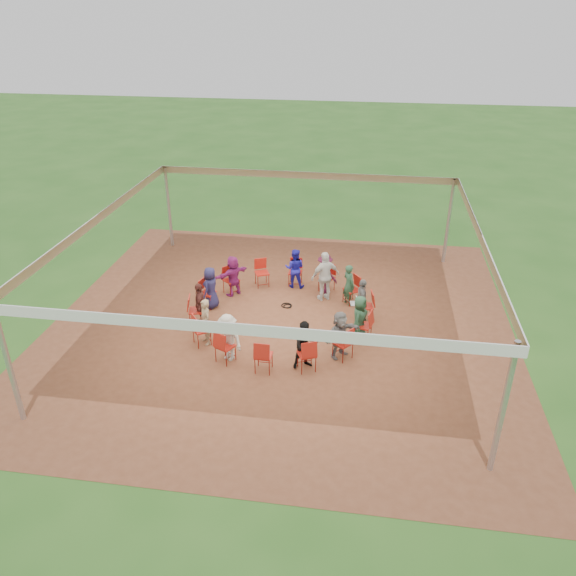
# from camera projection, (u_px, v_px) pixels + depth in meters

# --- Properties ---
(ground) EXTENTS (80.00, 80.00, 0.00)m
(ground) POSITION_uv_depth(u_px,v_px,m) (282.00, 322.00, 16.19)
(ground) COLOR #29581B
(ground) RESTS_ON ground
(dirt_patch) EXTENTS (13.00, 13.00, 0.00)m
(dirt_patch) POSITION_uv_depth(u_px,v_px,m) (282.00, 322.00, 16.18)
(dirt_patch) COLOR brown
(dirt_patch) RESTS_ON ground
(tent) EXTENTS (10.33, 10.33, 3.00)m
(tent) POSITION_uv_depth(u_px,v_px,m) (281.00, 246.00, 15.10)
(tent) COLOR #B2B2B7
(tent) RESTS_ON ground
(chair_0) EXTENTS (0.51, 0.50, 0.90)m
(chair_0) POSITION_uv_depth(u_px,v_px,m) (366.00, 306.00, 16.09)
(chair_0) COLOR #AF1E13
(chair_0) RESTS_ON ground
(chair_1) EXTENTS (0.60, 0.60, 0.90)m
(chair_1) POSITION_uv_depth(u_px,v_px,m) (352.00, 290.00, 17.01)
(chair_1) COLOR #AF1E13
(chair_1) RESTS_ON ground
(chair_2) EXTENTS (0.57, 0.58, 0.90)m
(chair_2) POSITION_uv_depth(u_px,v_px,m) (327.00, 278.00, 17.72)
(chair_2) COLOR #AF1E13
(chair_2) RESTS_ON ground
(chair_3) EXTENTS (0.43, 0.45, 0.90)m
(chair_3) POSITION_uv_depth(u_px,v_px,m) (295.00, 272.00, 18.10)
(chair_3) COLOR #AF1E13
(chair_3) RESTS_ON ground
(chair_4) EXTENTS (0.56, 0.57, 0.90)m
(chair_4) POSITION_uv_depth(u_px,v_px,m) (262.00, 273.00, 18.05)
(chair_4) COLOR #AF1E13
(chair_4) RESTS_ON ground
(chair_5) EXTENTS (0.61, 0.60, 0.90)m
(chair_5) POSITION_uv_depth(u_px,v_px,m) (231.00, 280.00, 17.59)
(chair_5) COLOR #AF1E13
(chair_5) RESTS_ON ground
(chair_6) EXTENTS (0.53, 0.52, 0.90)m
(chair_6) POSITION_uv_depth(u_px,v_px,m) (208.00, 293.00, 16.82)
(chair_6) COLOR #AF1E13
(chair_6) RESTS_ON ground
(chair_7) EXTENTS (0.51, 0.50, 0.90)m
(chair_7) POSITION_uv_depth(u_px,v_px,m) (196.00, 311.00, 15.88)
(chair_7) COLOR #AF1E13
(chair_7) RESTS_ON ground
(chair_8) EXTENTS (0.60, 0.60, 0.90)m
(chair_8) POSITION_uv_depth(u_px,v_px,m) (202.00, 330.00, 14.96)
(chair_8) COLOR #AF1E13
(chair_8) RESTS_ON ground
(chair_9) EXTENTS (0.57, 0.58, 0.90)m
(chair_9) POSITION_uv_depth(u_px,v_px,m) (225.00, 346.00, 14.24)
(chair_9) COLOR #AF1E13
(chair_9) RESTS_ON ground
(chair_10) EXTENTS (0.43, 0.45, 0.90)m
(chair_10) POSITION_uv_depth(u_px,v_px,m) (263.00, 356.00, 13.87)
(chair_10) COLOR #AF1E13
(chair_10) RESTS_ON ground
(chair_11) EXTENTS (0.56, 0.57, 0.90)m
(chair_11) POSITION_uv_depth(u_px,v_px,m) (307.00, 354.00, 13.91)
(chair_11) COLOR #AF1E13
(chair_11) RESTS_ON ground
(chair_12) EXTENTS (0.61, 0.60, 0.90)m
(chair_12) POSITION_uv_depth(u_px,v_px,m) (343.00, 343.00, 14.37)
(chair_12) COLOR #AF1E13
(chair_12) RESTS_ON ground
(chair_13) EXTENTS (0.53, 0.52, 0.90)m
(chair_13) POSITION_uv_depth(u_px,v_px,m) (363.00, 326.00, 15.15)
(chair_13) COLOR #AF1E13
(chair_13) RESTS_ON ground
(person_seated_0) EXTENTS (0.53, 0.82, 1.30)m
(person_seated_0) POSITION_uv_depth(u_px,v_px,m) (362.00, 300.00, 15.99)
(person_seated_0) COLOR slate
(person_seated_0) RESTS_ON ground
(person_seated_1) EXTENTS (0.53, 0.57, 1.30)m
(person_seated_1) POSITION_uv_depth(u_px,v_px,m) (349.00, 285.00, 16.86)
(person_seated_1) COLOR #234830
(person_seated_1) RESTS_ON ground
(person_seated_2) EXTENTS (0.94, 0.75, 1.30)m
(person_seated_2) POSITION_uv_depth(u_px,v_px,m) (325.00, 274.00, 17.54)
(person_seated_2) COLOR #451127
(person_seated_2) RESTS_ON ground
(person_seated_3) EXTENTS (0.64, 0.38, 1.30)m
(person_seated_3) POSITION_uv_depth(u_px,v_px,m) (295.00, 268.00, 17.90)
(person_seated_3) COLOR #1E1CAB
(person_seated_3) RESTS_ON ground
(person_seated_4) EXTENTS (1.12, 1.21, 1.30)m
(person_seated_4) POSITION_uv_depth(u_px,v_px,m) (233.00, 276.00, 17.42)
(person_seated_4) COLOR #912171
(person_seated_4) RESTS_ON ground
(person_seated_5) EXTENTS (0.50, 0.70, 1.30)m
(person_seated_5) POSITION_uv_depth(u_px,v_px,m) (211.00, 288.00, 16.68)
(person_seated_5) COLOR #1F1D45
(person_seated_5) RESTS_ON ground
(person_seated_6) EXTENTS (0.53, 0.82, 1.30)m
(person_seated_6) POSITION_uv_depth(u_px,v_px,m) (200.00, 304.00, 15.79)
(person_seated_6) COLOR #512421
(person_seated_6) RESTS_ON ground
(person_seated_7) EXTENTS (0.53, 0.57, 1.30)m
(person_seated_7) POSITION_uv_depth(u_px,v_px,m) (205.00, 322.00, 14.91)
(person_seated_7) COLOR #947C5C
(person_seated_7) RESTS_ON ground
(person_seated_8) EXTENTS (0.94, 0.75, 1.30)m
(person_seated_8) POSITION_uv_depth(u_px,v_px,m) (228.00, 337.00, 14.23)
(person_seated_8) COLOR #B8B2A4
(person_seated_8) RESTS_ON ground
(person_seated_9) EXTENTS (0.72, 0.59, 1.30)m
(person_seated_9) POSITION_uv_depth(u_px,v_px,m) (305.00, 345.00, 13.92)
(person_seated_9) COLOR black
(person_seated_9) RESTS_ON ground
(person_seated_10) EXTENTS (1.12, 1.21, 1.30)m
(person_seated_10) POSITION_uv_depth(u_px,v_px,m) (340.00, 334.00, 14.36)
(person_seated_10) COLOR slate
(person_seated_10) RESTS_ON ground
(person_seated_11) EXTENTS (0.50, 0.70, 1.30)m
(person_seated_11) POSITION_uv_depth(u_px,v_px,m) (360.00, 318.00, 15.09)
(person_seated_11) COLOR #234830
(person_seated_11) RESTS_ON ground
(standing_person) EXTENTS (1.04, 0.89, 1.58)m
(standing_person) POSITION_uv_depth(u_px,v_px,m) (325.00, 276.00, 17.06)
(standing_person) COLOR silver
(standing_person) RESTS_ON ground
(cable_coil) EXTENTS (0.34, 0.34, 0.03)m
(cable_coil) POSITION_uv_depth(u_px,v_px,m) (287.00, 306.00, 17.01)
(cable_coil) COLOR black
(cable_coil) RESTS_ON ground
(laptop) EXTENTS (0.29, 0.33, 0.20)m
(laptop) POSITION_uv_depth(u_px,v_px,m) (356.00, 302.00, 16.00)
(laptop) COLOR #B7B7BC
(laptop) RESTS_ON ground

